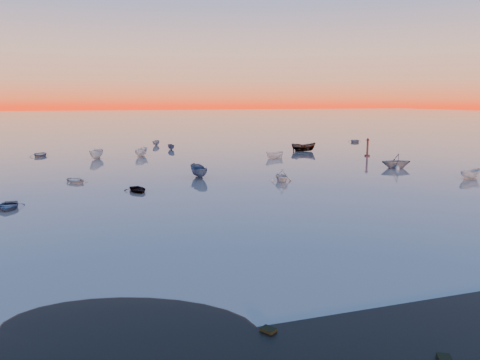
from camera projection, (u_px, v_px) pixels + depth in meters
name	position (u px, v px, depth m)	size (l,w,h in m)	color
ground	(154.00, 137.00, 119.27)	(600.00, 600.00, 0.00)	#6D615B
mud_lobes	(422.00, 282.00, 24.75)	(140.00, 6.00, 0.07)	black
moored_fleet	(195.00, 159.00, 75.29)	(124.00, 58.00, 1.20)	#B9B9B5
boat_near_center	(470.00, 179.00, 56.87)	(3.49, 1.48, 1.21)	#B9B9B5
boat_near_right	(282.00, 181.00, 55.07)	(3.24, 1.46, 1.13)	#B9B9B5
channel_marker	(367.00, 149.00, 79.34)	(0.92, 0.92, 3.26)	#43140E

